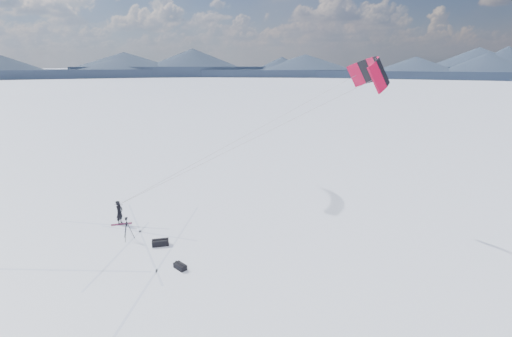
# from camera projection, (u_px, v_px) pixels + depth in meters

# --- Properties ---
(ground) EXTENTS (1800.00, 1800.00, 0.00)m
(ground) POSITION_uv_depth(u_px,v_px,m) (129.00, 239.00, 22.72)
(ground) COLOR white
(horizon_hills) EXTENTS (704.00, 704.00, 10.95)m
(horizon_hills) POSITION_uv_depth(u_px,v_px,m) (121.00, 162.00, 21.39)
(horizon_hills) COLOR #1F2D3D
(horizon_hills) RESTS_ON ground
(snow_tracks) EXTENTS (14.76, 10.25, 0.01)m
(snow_tracks) POSITION_uv_depth(u_px,v_px,m) (116.00, 241.00, 22.46)
(snow_tracks) COLOR silver
(snow_tracks) RESTS_ON ground
(snowkiter) EXTENTS (0.42, 0.61, 1.63)m
(snowkiter) POSITION_uv_depth(u_px,v_px,m) (121.00, 224.00, 24.95)
(snowkiter) COLOR black
(snowkiter) RESTS_ON ground
(snowboard) EXTENTS (1.33, 0.74, 0.04)m
(snowboard) POSITION_uv_depth(u_px,v_px,m) (122.00, 224.00, 24.84)
(snowboard) COLOR #86204D
(snowboard) RESTS_ON ground
(tripod) EXTENTS (0.71, 0.62, 1.45)m
(tripod) POSITION_uv_depth(u_px,v_px,m) (127.00, 225.00, 22.44)
(tripod) COLOR black
(tripod) RESTS_ON ground
(gear_bag_a) EXTENTS (1.06, 0.76, 0.43)m
(gear_bag_a) POSITION_uv_depth(u_px,v_px,m) (160.00, 242.00, 21.90)
(gear_bag_a) COLOR black
(gear_bag_a) RESTS_ON ground
(gear_bag_b) EXTENTS (0.83, 0.74, 0.35)m
(gear_bag_b) POSITION_uv_depth(u_px,v_px,m) (180.00, 266.00, 19.40)
(gear_bag_b) COLOR black
(gear_bag_b) RESTS_ON ground
(power_kite) EXTENTS (16.98, 6.07, 9.44)m
(power_kite) POSITION_uv_depth(u_px,v_px,m) (372.00, 73.00, 21.33)
(power_kite) COLOR red
(power_kite) RESTS_ON ground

